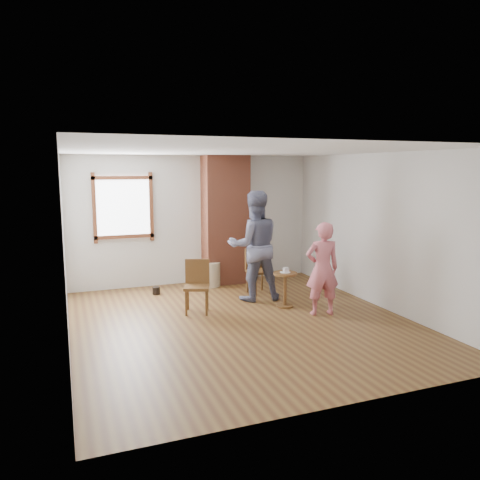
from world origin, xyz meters
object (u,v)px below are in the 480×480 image
man (254,246)px  dining_chair_left (197,283)px  side_table (285,284)px  person_pink (322,269)px  stoneware_crock (211,274)px  dining_chair_right (257,268)px

man → dining_chair_left: bearing=23.9°
side_table → person_pink: bearing=-57.5°
stoneware_crock → man: size_ratio=0.25×
dining_chair_right → person_pink: 1.69m
man → person_pink: (0.68, -1.19, -0.23)m
dining_chair_left → side_table: 1.50m
dining_chair_right → side_table: size_ratio=1.41×
side_table → dining_chair_left: bearing=169.2°
dining_chair_right → stoneware_crock: bearing=124.8°
stoneware_crock → side_table: size_ratio=0.81×
dining_chair_right → person_pink: bearing=-80.8°
side_table → stoneware_crock: bearing=112.9°
person_pink → dining_chair_right: bearing=-63.0°
stoneware_crock → dining_chair_right: (0.68, -0.77, 0.23)m
dining_chair_right → dining_chair_left: bearing=-158.2°
stoneware_crock → side_table: 1.96m
dining_chair_left → dining_chair_right: bearing=47.9°
person_pink → man: bearing=-48.8°
person_pink → side_table: bearing=-46.2°
dining_chair_right → man: man is taller
dining_chair_left → person_pink: bearing=-5.5°
side_table → man: man is taller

